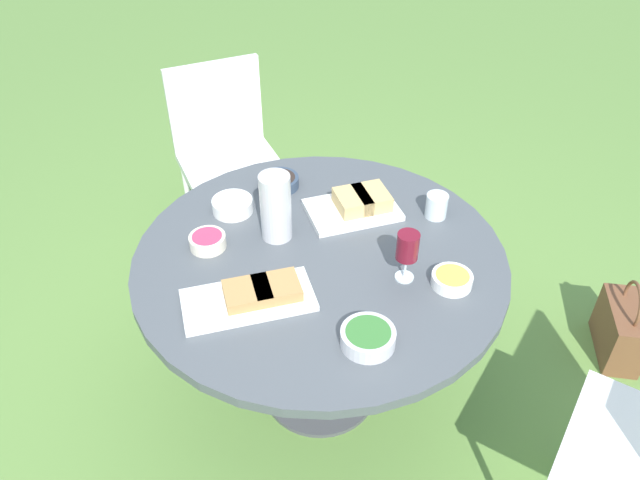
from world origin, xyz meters
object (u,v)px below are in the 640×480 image
(wine_glass, at_px, (407,248))
(handbag, at_px, (621,329))
(dining_table, at_px, (320,277))
(water_pitcher, at_px, (276,207))
(chair_near_right, at_px, (226,145))

(wine_glass, relative_size, handbag, 0.47)
(dining_table, distance_m, water_pitcher, 0.28)
(dining_table, relative_size, water_pitcher, 5.12)
(dining_table, xyz_separation_m, chair_near_right, (0.92, 0.59, -0.08))
(chair_near_right, height_order, water_pitcher, water_pitcher)
(water_pitcher, bearing_deg, wine_glass, -108.47)
(water_pitcher, bearing_deg, handbag, -76.60)
(handbag, bearing_deg, wine_glass, 117.09)
(chair_near_right, bearing_deg, dining_table, -147.20)
(dining_table, relative_size, chair_near_right, 1.37)
(chair_near_right, distance_m, handbag, 1.90)
(wine_glass, bearing_deg, handbag, -62.91)
(chair_near_right, relative_size, wine_glass, 5.16)
(wine_glass, bearing_deg, water_pitcher, 71.53)
(dining_table, height_order, handbag, dining_table)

